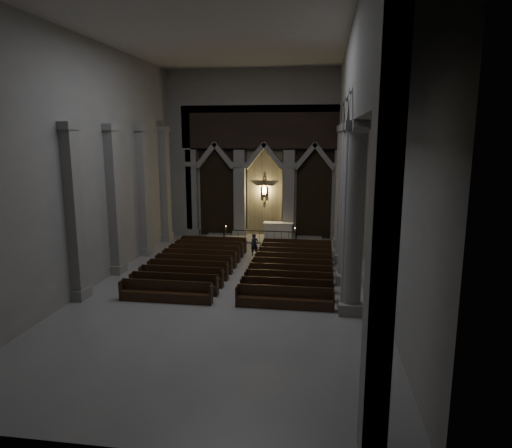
% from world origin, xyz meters
% --- Properties ---
extents(room, '(24.00, 24.10, 12.00)m').
position_xyz_m(room, '(0.00, 0.00, 7.60)').
color(room, gray).
rests_on(room, ground).
extents(sanctuary_wall, '(14.00, 0.77, 12.00)m').
position_xyz_m(sanctuary_wall, '(0.00, 11.54, 6.62)').
color(sanctuary_wall, gray).
rests_on(sanctuary_wall, ground).
extents(right_arcade, '(1.00, 24.00, 12.00)m').
position_xyz_m(right_arcade, '(5.50, 1.33, 7.83)').
color(right_arcade, gray).
rests_on(right_arcade, ground).
extents(left_pilasters, '(0.60, 13.00, 8.03)m').
position_xyz_m(left_pilasters, '(-6.75, 3.50, 3.91)').
color(left_pilasters, gray).
rests_on(left_pilasters, ground).
extents(sanctuary_step, '(8.50, 2.60, 0.15)m').
position_xyz_m(sanctuary_step, '(0.00, 10.60, 0.07)').
color(sanctuary_step, gray).
rests_on(sanctuary_step, ground).
extents(altar, '(2.14, 0.86, 1.08)m').
position_xyz_m(altar, '(1.13, 10.99, 0.70)').
color(altar, beige).
rests_on(altar, sanctuary_step).
extents(altar_rail, '(5.11, 0.09, 1.00)m').
position_xyz_m(altar_rail, '(-0.00, 9.17, 0.67)').
color(altar_rail, black).
rests_on(altar_rail, ground).
extents(candle_stand_left, '(0.22, 0.22, 1.28)m').
position_xyz_m(candle_stand_left, '(-2.34, 8.99, 0.35)').
color(candle_stand_left, '#B28837').
rests_on(candle_stand_left, ground).
extents(candle_stand_right, '(0.21, 0.21, 1.26)m').
position_xyz_m(candle_stand_right, '(2.43, 9.13, 0.34)').
color(candle_stand_right, '#B28837').
rests_on(candle_stand_right, ground).
extents(pews, '(9.70, 9.65, 0.96)m').
position_xyz_m(pews, '(0.00, 2.26, 0.31)').
color(pews, black).
rests_on(pews, ground).
extents(worshipper, '(0.59, 0.51, 1.37)m').
position_xyz_m(worshipper, '(0.08, 6.27, 0.68)').
color(worshipper, black).
rests_on(worshipper, ground).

